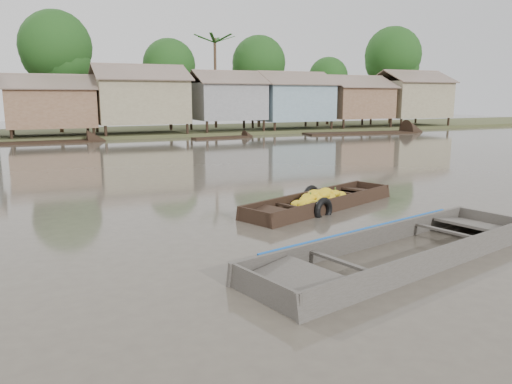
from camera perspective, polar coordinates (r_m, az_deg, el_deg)
name	(u,v)px	position (r m, az deg, el deg)	size (l,w,h in m)	color
ground	(306,238)	(10.89, 5.68, -5.24)	(120.00, 120.00, 0.00)	#4D453B
riverbank	(140,95)	(41.74, -13.07, 10.69)	(120.00, 12.47, 10.22)	#384723
banana_boat	(319,203)	(13.78, 7.27, -1.22)	(5.42, 3.14, 0.74)	black
viewer_boat	(400,256)	(9.88, 16.18, -7.05)	(7.02, 3.32, 0.55)	#3E3A34
distant_boats	(253,140)	(35.91, -0.40, 6.00)	(47.70, 15.83, 0.35)	black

